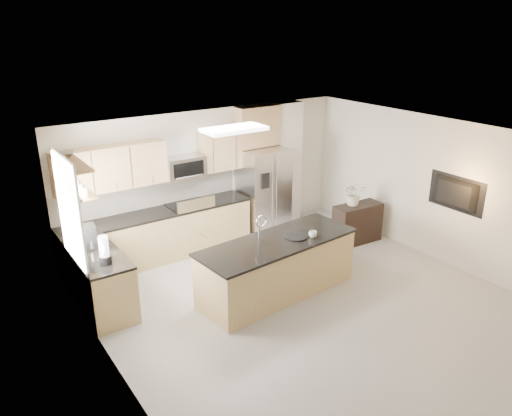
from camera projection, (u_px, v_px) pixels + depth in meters
floor at (314, 308)px, 7.70m from camera, size 6.50×6.50×0.00m
ceiling at (321, 143)px, 6.78m from camera, size 6.00×6.50×0.02m
wall_back at (208, 176)px, 9.75m from camera, size 6.00×0.02×2.60m
wall_left at (116, 290)px, 5.65m from camera, size 0.02×6.50×2.60m
wall_right at (446, 193)px, 8.82m from camera, size 0.02×6.50×2.60m
back_counter at (159, 235)px, 9.15m from camera, size 3.55×0.66×1.44m
left_counter at (100, 281)px, 7.55m from camera, size 0.66×1.50×0.92m
range at (190, 227)px, 9.47m from camera, size 0.76×0.64×1.14m
upper_cabinets at (146, 162)px, 8.75m from camera, size 3.50×0.33×0.75m
microwave at (184, 167)px, 9.15m from camera, size 0.76×0.40×0.40m
refrigerator at (263, 191)px, 10.16m from camera, size 0.92×0.78×1.78m
partition_column at (286, 164)px, 10.59m from camera, size 0.60×0.30×2.60m
window at (69, 212)px, 6.97m from camera, size 0.04×1.15×1.65m
shelf_lower at (74, 188)px, 7.01m from camera, size 0.30×1.20×0.04m
shelf_upper at (70, 163)px, 6.88m from camera, size 0.30×1.20×0.04m
ceiling_fixture at (234, 129)px, 7.81m from camera, size 1.00×0.50×0.06m
island at (277, 267)px, 7.98m from camera, size 2.74×1.17×1.35m
credenza at (357, 223)px, 9.87m from camera, size 1.00×0.47×0.78m
cup at (313, 234)px, 7.91m from camera, size 0.15×0.15×0.11m
platter at (296, 237)px, 7.94m from camera, size 0.47×0.47×0.02m
blender at (104, 252)px, 7.02m from camera, size 0.18×0.18×0.42m
kettle at (105, 251)px, 7.19m from camera, size 0.21×0.21×0.27m
coffee_maker at (89, 237)px, 7.50m from camera, size 0.23×0.27×0.38m
bowl at (64, 154)px, 7.09m from camera, size 0.42×0.42×0.09m
flower_vase at (355, 187)px, 9.61m from camera, size 0.81×0.77×0.71m
television at (453, 194)px, 8.60m from camera, size 0.14×1.08×0.62m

